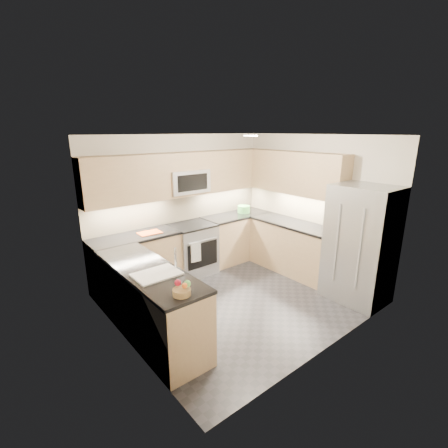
# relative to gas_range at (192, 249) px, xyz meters

# --- Properties ---
(floor) EXTENTS (3.60, 3.20, 0.00)m
(floor) POSITION_rel_gas_range_xyz_m (0.00, -1.28, -0.46)
(floor) COLOR #26262B
(floor) RESTS_ON ground
(ceiling) EXTENTS (3.60, 3.20, 0.02)m
(ceiling) POSITION_rel_gas_range_xyz_m (0.00, -1.28, 2.04)
(ceiling) COLOR beige
(ceiling) RESTS_ON wall_back
(wall_back) EXTENTS (3.60, 0.02, 2.50)m
(wall_back) POSITION_rel_gas_range_xyz_m (0.00, 0.32, 0.79)
(wall_back) COLOR beige
(wall_back) RESTS_ON floor
(wall_front) EXTENTS (3.60, 0.02, 2.50)m
(wall_front) POSITION_rel_gas_range_xyz_m (0.00, -2.88, 0.79)
(wall_front) COLOR beige
(wall_front) RESTS_ON floor
(wall_left) EXTENTS (0.02, 3.20, 2.50)m
(wall_left) POSITION_rel_gas_range_xyz_m (-1.80, -1.28, 0.79)
(wall_left) COLOR beige
(wall_left) RESTS_ON floor
(wall_right) EXTENTS (0.02, 3.20, 2.50)m
(wall_right) POSITION_rel_gas_range_xyz_m (1.80, -1.28, 0.79)
(wall_right) COLOR beige
(wall_right) RESTS_ON floor
(base_cab_back_left) EXTENTS (1.42, 0.60, 0.90)m
(base_cab_back_left) POSITION_rel_gas_range_xyz_m (-1.09, 0.02, -0.01)
(base_cab_back_left) COLOR tan
(base_cab_back_left) RESTS_ON floor
(base_cab_back_right) EXTENTS (1.42, 0.60, 0.90)m
(base_cab_back_right) POSITION_rel_gas_range_xyz_m (1.09, 0.02, -0.01)
(base_cab_back_right) COLOR tan
(base_cab_back_right) RESTS_ON floor
(base_cab_right) EXTENTS (0.60, 1.70, 0.90)m
(base_cab_right) POSITION_rel_gas_range_xyz_m (1.50, -1.12, -0.01)
(base_cab_right) COLOR tan
(base_cab_right) RESTS_ON floor
(base_cab_peninsula) EXTENTS (0.60, 2.00, 0.90)m
(base_cab_peninsula) POSITION_rel_gas_range_xyz_m (-1.50, -1.28, -0.01)
(base_cab_peninsula) COLOR tan
(base_cab_peninsula) RESTS_ON floor
(countertop_back_left) EXTENTS (1.42, 0.63, 0.04)m
(countertop_back_left) POSITION_rel_gas_range_xyz_m (-1.09, 0.02, 0.47)
(countertop_back_left) COLOR black
(countertop_back_left) RESTS_ON base_cab_back_left
(countertop_back_right) EXTENTS (1.42, 0.63, 0.04)m
(countertop_back_right) POSITION_rel_gas_range_xyz_m (1.09, 0.02, 0.47)
(countertop_back_right) COLOR black
(countertop_back_right) RESTS_ON base_cab_back_right
(countertop_right) EXTENTS (0.63, 1.70, 0.04)m
(countertop_right) POSITION_rel_gas_range_xyz_m (1.50, -1.12, 0.47)
(countertop_right) COLOR black
(countertop_right) RESTS_ON base_cab_right
(countertop_peninsula) EXTENTS (0.63, 2.00, 0.04)m
(countertop_peninsula) POSITION_rel_gas_range_xyz_m (-1.50, -1.28, 0.47)
(countertop_peninsula) COLOR black
(countertop_peninsula) RESTS_ON base_cab_peninsula
(upper_cab_back) EXTENTS (3.60, 0.35, 0.75)m
(upper_cab_back) POSITION_rel_gas_range_xyz_m (0.00, 0.15, 1.37)
(upper_cab_back) COLOR tan
(upper_cab_back) RESTS_ON wall_back
(upper_cab_right) EXTENTS (0.35, 1.95, 0.75)m
(upper_cab_right) POSITION_rel_gas_range_xyz_m (1.62, -1.00, 1.37)
(upper_cab_right) COLOR tan
(upper_cab_right) RESTS_ON wall_right
(backsplash_back) EXTENTS (3.60, 0.01, 0.51)m
(backsplash_back) POSITION_rel_gas_range_xyz_m (0.00, 0.32, 0.74)
(backsplash_back) COLOR tan
(backsplash_back) RESTS_ON wall_back
(backsplash_right) EXTENTS (0.01, 2.30, 0.51)m
(backsplash_right) POSITION_rel_gas_range_xyz_m (1.80, -0.82, 0.74)
(backsplash_right) COLOR tan
(backsplash_right) RESTS_ON wall_right
(gas_range) EXTENTS (0.76, 0.65, 0.91)m
(gas_range) POSITION_rel_gas_range_xyz_m (0.00, 0.00, 0.00)
(gas_range) COLOR #95979C
(gas_range) RESTS_ON floor
(range_cooktop) EXTENTS (0.76, 0.65, 0.03)m
(range_cooktop) POSITION_rel_gas_range_xyz_m (0.00, 0.00, 0.46)
(range_cooktop) COLOR black
(range_cooktop) RESTS_ON gas_range
(oven_door_glass) EXTENTS (0.62, 0.02, 0.45)m
(oven_door_glass) POSITION_rel_gas_range_xyz_m (0.00, -0.33, -0.01)
(oven_door_glass) COLOR black
(oven_door_glass) RESTS_ON gas_range
(oven_handle) EXTENTS (0.60, 0.02, 0.02)m
(oven_handle) POSITION_rel_gas_range_xyz_m (0.00, -0.35, 0.26)
(oven_handle) COLOR #B2B5BA
(oven_handle) RESTS_ON gas_range
(microwave) EXTENTS (0.76, 0.40, 0.40)m
(microwave) POSITION_rel_gas_range_xyz_m (0.00, 0.12, 1.24)
(microwave) COLOR #ACAEB4
(microwave) RESTS_ON upper_cab_back
(microwave_door) EXTENTS (0.60, 0.01, 0.28)m
(microwave_door) POSITION_rel_gas_range_xyz_m (0.00, -0.08, 1.24)
(microwave_door) COLOR black
(microwave_door) RESTS_ON microwave
(refrigerator) EXTENTS (0.70, 0.90, 1.80)m
(refrigerator) POSITION_rel_gas_range_xyz_m (1.45, -2.43, 0.45)
(refrigerator) COLOR #909497
(refrigerator) RESTS_ON floor
(fridge_handle_left) EXTENTS (0.02, 0.02, 1.20)m
(fridge_handle_left) POSITION_rel_gas_range_xyz_m (1.08, -2.61, 0.49)
(fridge_handle_left) COLOR #B2B5BA
(fridge_handle_left) RESTS_ON refrigerator
(fridge_handle_right) EXTENTS (0.02, 0.02, 1.20)m
(fridge_handle_right) POSITION_rel_gas_range_xyz_m (1.08, -2.25, 0.49)
(fridge_handle_right) COLOR #B2B5BA
(fridge_handle_right) RESTS_ON refrigerator
(sink_basin) EXTENTS (0.52, 0.38, 0.16)m
(sink_basin) POSITION_rel_gas_range_xyz_m (-1.50, -1.53, 0.42)
(sink_basin) COLOR white
(sink_basin) RESTS_ON base_cab_peninsula
(faucet) EXTENTS (0.03, 0.03, 0.28)m
(faucet) POSITION_rel_gas_range_xyz_m (-1.24, -1.53, 0.62)
(faucet) COLOR silver
(faucet) RESTS_ON countertop_peninsula
(utensil_bowl) EXTENTS (0.29, 0.29, 0.14)m
(utensil_bowl) POSITION_rel_gas_range_xyz_m (1.30, 0.03, 0.56)
(utensil_bowl) COLOR green
(utensil_bowl) RESTS_ON countertop_back_right
(cutting_board) EXTENTS (0.37, 0.27, 0.01)m
(cutting_board) POSITION_rel_gas_range_xyz_m (-0.83, -0.01, 0.49)
(cutting_board) COLOR #D44A13
(cutting_board) RESTS_ON countertop_back_left
(fruit_basket) EXTENTS (0.21, 0.21, 0.07)m
(fruit_basket) POSITION_rel_gas_range_xyz_m (-1.53, -2.12, 0.52)
(fruit_basket) COLOR #A5814D
(fruit_basket) RESTS_ON countertop_peninsula
(fruit_apple) EXTENTS (0.07, 0.07, 0.07)m
(fruit_apple) POSITION_rel_gas_range_xyz_m (-1.53, -2.05, 0.60)
(fruit_apple) COLOR #B2142C
(fruit_apple) RESTS_ON fruit_basket
(fruit_pear) EXTENTS (0.07, 0.07, 0.07)m
(fruit_pear) POSITION_rel_gas_range_xyz_m (-1.47, -2.13, 0.60)
(fruit_pear) COLOR #5EB74E
(fruit_pear) RESTS_ON fruit_basket
(dish_towel_check) EXTENTS (0.18, 0.04, 0.35)m
(dish_towel_check) POSITION_rel_gas_range_xyz_m (-0.17, -0.37, 0.10)
(dish_towel_check) COLOR silver
(dish_towel_check) RESTS_ON oven_handle
(fruit_orange) EXTENTS (0.06, 0.06, 0.06)m
(fruit_orange) POSITION_rel_gas_range_xyz_m (-1.51, -2.15, 0.60)
(fruit_orange) COLOR orange
(fruit_orange) RESTS_ON fruit_basket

